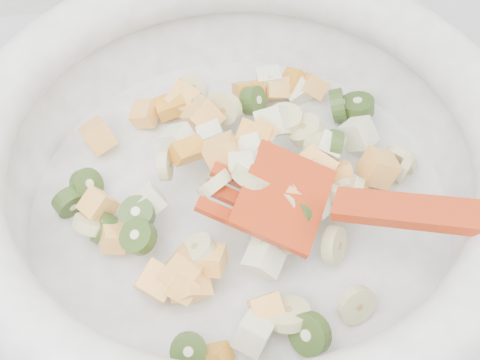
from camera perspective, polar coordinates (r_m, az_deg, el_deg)
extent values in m
cylinder|color=white|center=(0.50, 0.00, -2.70)|extent=(0.32, 0.32, 0.02)
torus|color=white|center=(0.44, 0.00, 2.84)|extent=(0.40, 0.40, 0.04)
cylinder|color=#C9C086|center=(0.46, 8.11, -1.83)|extent=(0.03, 0.02, 0.03)
cylinder|color=#C9C086|center=(0.44, 9.91, -10.47)|extent=(0.04, 0.02, 0.03)
cylinder|color=#C9C086|center=(0.47, -12.65, -3.75)|extent=(0.03, 0.03, 0.03)
cylinder|color=#C9C086|center=(0.53, -2.10, 6.32)|extent=(0.03, 0.03, 0.02)
cylinder|color=#C9C086|center=(0.44, 3.62, -4.90)|extent=(0.04, 0.02, 0.04)
cylinder|color=#C9C086|center=(0.44, 1.05, 0.20)|extent=(0.04, 0.03, 0.03)
cylinder|color=#C9C086|center=(0.52, 13.75, 1.06)|extent=(0.02, 0.03, 0.03)
cylinder|color=#C9C086|center=(0.48, 9.02, -1.35)|extent=(0.03, 0.02, 0.03)
cylinder|color=#C9C086|center=(0.44, 2.35, -5.13)|extent=(0.03, 0.03, 0.03)
cylinder|color=#C9C086|center=(0.51, 5.58, 4.26)|extent=(0.04, 0.04, 0.03)
cylinder|color=#C9C086|center=(0.52, -1.19, 6.07)|extent=(0.03, 0.03, 0.03)
cylinder|color=#C9C086|center=(0.47, 9.25, -1.15)|extent=(0.03, 0.03, 0.04)
cylinder|color=#C9C086|center=(0.56, -4.19, 7.75)|extent=(0.03, 0.04, 0.03)
cylinder|color=#C9C086|center=(0.44, -3.62, -6.02)|extent=(0.03, 0.03, 0.02)
cylinder|color=#C9C086|center=(0.53, -3.15, 6.01)|extent=(0.02, 0.03, 0.03)
cylinder|color=#C9C086|center=(0.46, 8.04, -5.52)|extent=(0.02, 0.04, 0.04)
cylinder|color=#C9C086|center=(0.51, 3.84, 5.28)|extent=(0.03, 0.03, 0.01)
cylinder|color=#C9C086|center=(0.45, -2.20, -0.39)|extent=(0.03, 0.03, 0.03)
cylinder|color=#C9C086|center=(0.44, 3.65, -2.49)|extent=(0.03, 0.02, 0.03)
cylinder|color=#C9C086|center=(0.52, 13.51, 1.67)|extent=(0.03, 0.03, 0.03)
cylinder|color=#C9C086|center=(0.45, 3.27, -3.67)|extent=(0.04, 0.03, 0.02)
cylinder|color=#C9C086|center=(0.43, 4.17, -11.36)|extent=(0.04, 0.04, 0.02)
cylinder|color=#C9C086|center=(0.49, 6.67, 2.77)|extent=(0.03, 0.03, 0.03)
cylinder|color=#C9C086|center=(0.47, -6.42, 1.30)|extent=(0.01, 0.03, 0.03)
cube|color=#FFB650|center=(0.44, 2.32, -11.19)|extent=(0.02, 0.03, 0.03)
cube|color=#FFB650|center=(0.55, -4.90, 6.71)|extent=(0.03, 0.04, 0.03)
cube|color=#FFB650|center=(0.48, -12.02, -2.14)|extent=(0.03, 0.03, 0.03)
cube|color=#FFB650|center=(0.47, -1.53, 2.31)|extent=(0.03, 0.03, 0.03)
cube|color=#FFB650|center=(0.49, 8.35, 0.33)|extent=(0.03, 0.03, 0.03)
cube|color=#FFB650|center=(0.50, 11.72, 1.00)|extent=(0.03, 0.03, 0.03)
cube|color=#FFB650|center=(0.56, 2.89, 7.79)|extent=(0.03, 0.03, 0.03)
cube|color=#FFB650|center=(0.48, 6.97, 1.15)|extent=(0.03, 0.03, 0.03)
cube|color=#FFB650|center=(0.48, 1.80, 3.86)|extent=(0.03, 0.02, 0.02)
cube|color=#FFB650|center=(0.56, 6.28, 7.94)|extent=(0.03, 0.03, 0.03)
cube|color=#FFB650|center=(0.54, -8.15, 5.60)|extent=(0.03, 0.02, 0.02)
cube|color=#FFB650|center=(0.44, -4.51, -8.33)|extent=(0.03, 0.03, 0.02)
cube|color=#FFB650|center=(0.47, -10.75, -4.85)|extent=(0.02, 0.02, 0.02)
cube|color=#FFB650|center=(0.44, -7.19, -8.54)|extent=(0.03, 0.04, 0.03)
cube|color=#FFB650|center=(0.53, -12.05, 3.71)|extent=(0.03, 0.03, 0.03)
cube|color=#FFB650|center=(0.46, 5.30, 0.02)|extent=(0.03, 0.04, 0.03)
cube|color=#FFB650|center=(0.44, -2.45, -6.82)|extent=(0.02, 0.03, 0.02)
cube|color=#FFB650|center=(0.51, -3.20, 5.38)|extent=(0.03, 0.04, 0.04)
cube|color=#FFB650|center=(0.45, 4.20, -1.75)|extent=(0.02, 0.03, 0.03)
cube|color=#FFB650|center=(0.43, -4.89, -8.95)|extent=(0.02, 0.03, 0.03)
cube|color=#FFB650|center=(0.44, -4.31, -8.78)|extent=(0.03, 0.03, 0.03)
cube|color=#FFB650|center=(0.47, 5.84, 1.51)|extent=(0.03, 0.03, 0.02)
cube|color=#FFB650|center=(0.44, -5.00, -7.54)|extent=(0.03, 0.03, 0.04)
cylinder|color=#55862C|center=(0.50, -14.34, -1.84)|extent=(0.03, 0.02, 0.03)
cylinder|color=#55862C|center=(0.45, -8.68, -4.81)|extent=(0.03, 0.03, 0.02)
cylinder|color=#55862C|center=(0.42, -4.43, -14.33)|extent=(0.03, 0.03, 0.02)
cylinder|color=#55862C|center=(0.50, -12.95, -0.41)|extent=(0.03, 0.03, 0.03)
cylinder|color=#55862C|center=(0.55, 8.36, 6.32)|extent=(0.02, 0.04, 0.04)
cylinder|color=#55862C|center=(0.48, -11.52, -4.13)|extent=(0.02, 0.02, 0.03)
cylinder|color=#55862C|center=(0.43, 5.96, -12.95)|extent=(0.03, 0.04, 0.04)
cylinder|color=#55862C|center=(0.45, 5.08, -3.36)|extent=(0.03, 0.03, 0.03)
cylinder|color=#55862C|center=(0.55, 10.00, 6.21)|extent=(0.04, 0.04, 0.02)
cylinder|color=#55862C|center=(0.54, 1.13, 6.78)|extent=(0.03, 0.03, 0.03)
cylinder|color=#55862C|center=(0.46, -8.74, -2.85)|extent=(0.03, 0.03, 0.02)
cylinder|color=#55862C|center=(0.50, 7.96, 2.92)|extent=(0.02, 0.03, 0.03)
cube|color=beige|center=(0.43, 1.22, -12.91)|extent=(0.03, 0.03, 0.03)
cube|color=beige|center=(0.56, 4.88, 7.65)|extent=(0.03, 0.03, 0.03)
cube|color=beige|center=(0.50, 7.52, 2.75)|extent=(0.03, 0.03, 0.03)
cube|color=beige|center=(0.44, 2.04, -6.79)|extent=(0.03, 0.03, 0.03)
cube|color=beige|center=(0.48, 1.14, 2.83)|extent=(0.02, 0.02, 0.03)
cube|color=beige|center=(0.45, 3.98, -0.87)|extent=(0.03, 0.02, 0.03)
cube|color=beige|center=(0.45, 0.65, 1.25)|extent=(0.03, 0.03, 0.03)
cube|color=beige|center=(0.46, 6.45, -1.48)|extent=(0.03, 0.03, 0.03)
cube|color=beige|center=(0.47, -7.67, -1.68)|extent=(0.02, 0.03, 0.03)
cube|color=beige|center=(0.50, -5.28, 3.40)|extent=(0.03, 0.03, 0.03)
cube|color=beige|center=(0.49, -2.40, 3.65)|extent=(0.02, 0.02, 0.02)
cube|color=beige|center=(0.52, 10.10, 3.91)|extent=(0.03, 0.03, 0.03)
cube|color=beige|center=(0.45, 3.52, -3.51)|extent=(0.03, 0.03, 0.03)
cube|color=beige|center=(0.56, 2.48, 8.37)|extent=(0.02, 0.02, 0.02)
cube|color=beige|center=(0.50, 2.89, 4.94)|extent=(0.03, 0.03, 0.04)
cube|color=gold|center=(0.43, -2.51, -14.96)|extent=(0.03, 0.02, 0.03)
cube|color=gold|center=(0.55, 0.75, 7.67)|extent=(0.03, 0.03, 0.02)
cube|color=gold|center=(0.48, 9.45, -0.81)|extent=(0.03, 0.03, 0.02)
cube|color=gold|center=(0.47, -4.49, 2.52)|extent=(0.03, 0.03, 0.02)
cube|color=gold|center=(0.56, 4.42, 8.35)|extent=(0.03, 0.03, 0.03)
cube|color=gold|center=(0.55, -5.93, 6.32)|extent=(0.03, 0.02, 0.02)
cube|color=gold|center=(0.48, 1.19, 3.90)|extent=(0.03, 0.03, 0.02)
cube|color=#AF2E0F|center=(0.44, 3.71, -1.47)|extent=(0.08, 0.08, 0.03)
cube|color=#AF2E0F|center=(0.46, -0.11, 1.69)|extent=(0.03, 0.02, 0.01)
cube|color=#AF2E0F|center=(0.45, -0.72, 0.28)|extent=(0.03, 0.02, 0.01)
cube|color=#AF2E0F|center=(0.44, -1.35, -1.19)|extent=(0.03, 0.02, 0.01)
cube|color=#AF2E0F|center=(0.44, -2.01, -2.72)|extent=(0.03, 0.02, 0.01)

